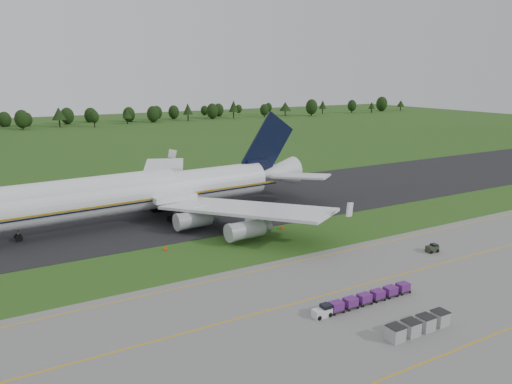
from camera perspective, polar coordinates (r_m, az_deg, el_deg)
ground at (r=88.61m, az=1.65°, el=-5.82°), size 600.00×600.00×0.00m
apron at (r=64.51m, az=18.13°, el=-14.19°), size 300.00×52.00×0.06m
taxiway at (r=112.36m, az=-5.83°, el=-1.68°), size 300.00×40.00×0.08m
apron_markings at (r=68.79m, az=13.74°, el=-12.06°), size 300.00×30.20×0.01m
tree_line at (r=294.80m, az=-23.43°, el=7.86°), size 522.22×22.09×11.69m
aircraft at (r=103.08m, az=-12.58°, el=0.05°), size 73.83×71.85×20.74m
baggage_train at (r=67.24m, az=12.08°, el=-11.88°), size 15.83×1.44×1.38m
utility_cart at (r=88.85m, az=19.48°, el=-6.16°), size 2.06×1.38×1.09m
uld_row at (r=62.28m, az=18.07°, el=-14.29°), size 8.98×1.78×1.76m
edge_markers at (r=90.43m, az=-3.26°, el=-5.25°), size 23.90×0.30×0.60m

